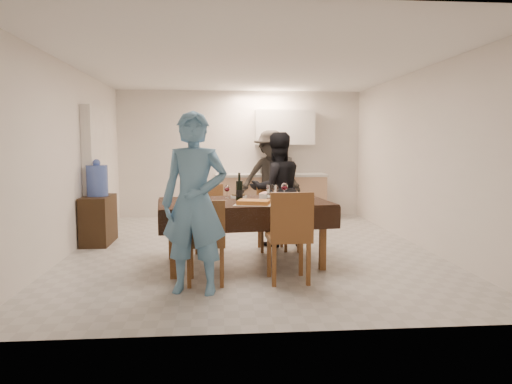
{
  "coord_description": "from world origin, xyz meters",
  "views": [
    {
      "loc": [
        -0.45,
        -6.5,
        1.51
      ],
      "look_at": [
        0.06,
        -0.3,
        0.85
      ],
      "focal_mm": 32.0,
      "sensor_mm": 36.0,
      "label": 1
    }
  ],
  "objects_px": {
    "console": "(99,220)",
    "microwave": "(276,166)",
    "wine_bottle": "(239,187)",
    "dining_table": "(244,204)",
    "person_near": "(195,203)",
    "water_jug": "(97,181)",
    "water_pitcher": "(272,193)",
    "person_kitchen": "(271,177)",
    "savoury_tart": "(254,202)",
    "person_far": "(277,189)"
  },
  "relations": [
    {
      "from": "console",
      "to": "water_pitcher",
      "type": "height_order",
      "value": "water_pitcher"
    },
    {
      "from": "dining_table",
      "to": "microwave",
      "type": "xyz_separation_m",
      "value": [
        0.85,
        3.55,
        0.31
      ]
    },
    {
      "from": "dining_table",
      "to": "wine_bottle",
      "type": "bearing_deg",
      "value": 127.93
    },
    {
      "from": "console",
      "to": "person_near",
      "type": "bearing_deg",
      "value": -57.04
    },
    {
      "from": "console",
      "to": "person_far",
      "type": "relative_size",
      "value": 0.47
    },
    {
      "from": "dining_table",
      "to": "person_kitchen",
      "type": "xyz_separation_m",
      "value": [
        0.7,
        3.1,
        0.12
      ]
    },
    {
      "from": "water_pitcher",
      "to": "person_far",
      "type": "xyz_separation_m",
      "value": [
        0.2,
        1.1,
        -0.07
      ]
    },
    {
      "from": "dining_table",
      "to": "water_jug",
      "type": "relative_size",
      "value": 4.7
    },
    {
      "from": "console",
      "to": "person_kitchen",
      "type": "relative_size",
      "value": 0.44
    },
    {
      "from": "water_jug",
      "to": "savoury_tart",
      "type": "height_order",
      "value": "water_jug"
    },
    {
      "from": "microwave",
      "to": "person_near",
      "type": "distance_m",
      "value": 4.82
    },
    {
      "from": "water_jug",
      "to": "person_kitchen",
      "type": "xyz_separation_m",
      "value": [
        2.83,
        1.71,
        -0.08
      ]
    },
    {
      "from": "dining_table",
      "to": "microwave",
      "type": "bearing_deg",
      "value": 69.45
    },
    {
      "from": "person_far",
      "to": "person_near",
      "type": "bearing_deg",
      "value": 49.59
    },
    {
      "from": "dining_table",
      "to": "savoury_tart",
      "type": "bearing_deg",
      "value": -82.32
    },
    {
      "from": "microwave",
      "to": "water_pitcher",
      "type": "bearing_deg",
      "value": 82.07
    },
    {
      "from": "dining_table",
      "to": "water_pitcher",
      "type": "distance_m",
      "value": 0.38
    },
    {
      "from": "person_near",
      "to": "microwave",
      "type": "bearing_deg",
      "value": 84.36
    },
    {
      "from": "microwave",
      "to": "person_near",
      "type": "bearing_deg",
      "value": 73.06
    },
    {
      "from": "microwave",
      "to": "wine_bottle",
      "type": "bearing_deg",
      "value": 75.56
    },
    {
      "from": "dining_table",
      "to": "savoury_tart",
      "type": "height_order",
      "value": "savoury_tart"
    },
    {
      "from": "wine_bottle",
      "to": "person_kitchen",
      "type": "xyz_separation_m",
      "value": [
        0.75,
        3.05,
        -0.09
      ]
    },
    {
      "from": "console",
      "to": "savoury_tart",
      "type": "distance_m",
      "value": 2.89
    },
    {
      "from": "savoury_tart",
      "to": "microwave",
      "type": "relative_size",
      "value": 0.72
    },
    {
      "from": "console",
      "to": "microwave",
      "type": "distance_m",
      "value": 3.75
    },
    {
      "from": "savoury_tart",
      "to": "wine_bottle",
      "type": "bearing_deg",
      "value": 109.23
    },
    {
      "from": "console",
      "to": "wine_bottle",
      "type": "height_order",
      "value": "wine_bottle"
    },
    {
      "from": "wine_bottle",
      "to": "microwave",
      "type": "xyz_separation_m",
      "value": [
        0.9,
        3.5,
        0.1
      ]
    },
    {
      "from": "savoury_tart",
      "to": "person_kitchen",
      "type": "xyz_separation_m",
      "value": [
        0.6,
        3.48,
        0.05
      ]
    },
    {
      "from": "water_pitcher",
      "to": "wine_bottle",
      "type": "bearing_deg",
      "value": 165.96
    },
    {
      "from": "person_far",
      "to": "wine_bottle",
      "type": "bearing_deg",
      "value": 46.27
    },
    {
      "from": "console",
      "to": "wine_bottle",
      "type": "xyz_separation_m",
      "value": [
        2.08,
        -1.34,
        0.62
      ]
    },
    {
      "from": "water_jug",
      "to": "wine_bottle",
      "type": "distance_m",
      "value": 2.48
    },
    {
      "from": "water_jug",
      "to": "console",
      "type": "bearing_deg",
      "value": 0.0
    },
    {
      "from": "console",
      "to": "person_near",
      "type": "distance_m",
      "value": 2.96
    },
    {
      "from": "dining_table",
      "to": "person_near",
      "type": "bearing_deg",
      "value": -124.71
    },
    {
      "from": "wine_bottle",
      "to": "person_near",
      "type": "xyz_separation_m",
      "value": [
        -0.5,
        -1.1,
        -0.06
      ]
    },
    {
      "from": "dining_table",
      "to": "console",
      "type": "xyz_separation_m",
      "value": [
        -2.13,
        1.39,
        -0.41
      ]
    },
    {
      "from": "wine_bottle",
      "to": "console",
      "type": "bearing_deg",
      "value": 147.2
    },
    {
      "from": "wine_bottle",
      "to": "person_kitchen",
      "type": "distance_m",
      "value": 3.15
    },
    {
      "from": "console",
      "to": "person_kitchen",
      "type": "distance_m",
      "value": 3.35
    },
    {
      "from": "dining_table",
      "to": "water_pitcher",
      "type": "xyz_separation_m",
      "value": [
        0.35,
        -0.05,
        0.14
      ]
    },
    {
      "from": "wine_bottle",
      "to": "person_far",
      "type": "height_order",
      "value": "person_far"
    },
    {
      "from": "person_near",
      "to": "person_far",
      "type": "bearing_deg",
      "value": 73.65
    },
    {
      "from": "console",
      "to": "person_far",
      "type": "height_order",
      "value": "person_far"
    },
    {
      "from": "console",
      "to": "savoury_tart",
      "type": "height_order",
      "value": "savoury_tart"
    },
    {
      "from": "savoury_tart",
      "to": "person_near",
      "type": "relative_size",
      "value": 0.23
    },
    {
      "from": "wine_bottle",
      "to": "microwave",
      "type": "relative_size",
      "value": 0.58
    },
    {
      "from": "microwave",
      "to": "person_near",
      "type": "height_order",
      "value": "person_near"
    },
    {
      "from": "water_jug",
      "to": "wine_bottle",
      "type": "relative_size",
      "value": 1.35
    }
  ]
}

